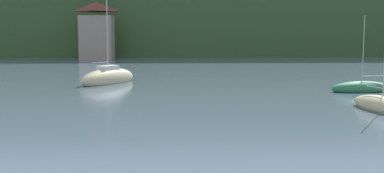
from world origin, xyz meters
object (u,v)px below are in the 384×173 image
Objects in this scene: sailboat_mid_5 at (382,106)px; sailboat_far_2 at (362,88)px; shore_building_westcentral at (97,31)px; sailboat_far_3 at (108,78)px.

sailboat_far_2 is at bearing 154.46° from sailboat_mid_5.
sailboat_far_2 is (31.30, -51.31, -5.05)m from shore_building_westcentral.
sailboat_far_2 is 24.19m from sailboat_far_3.
sailboat_far_3 is at bearing -141.29° from sailboat_mid_5.
sailboat_far_3 reaches higher than sailboat_mid_5.
shore_building_westcentral reaches higher than sailboat_far_3.
shore_building_westcentral is 0.99× the size of sailboat_far_3.
shore_building_westcentral is 67.73m from sailboat_mid_5.
sailboat_far_3 is 1.43× the size of sailboat_mid_5.
sailboat_mid_5 is (-2.59, -9.83, 0.01)m from sailboat_far_2.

